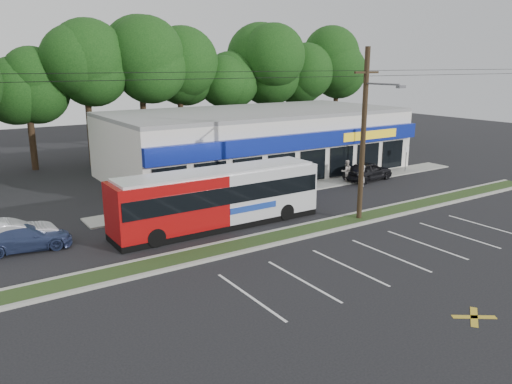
{
  "coord_description": "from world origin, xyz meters",
  "views": [
    {
      "loc": [
        -17.87,
        -19.48,
        9.03
      ],
      "look_at": [
        -1.76,
        5.0,
        1.52
      ],
      "focal_mm": 35.0,
      "sensor_mm": 36.0,
      "label": 1
    }
  ],
  "objects": [
    {
      "name": "pedestrian_a",
      "position": [
        9.0,
        6.79,
        0.85
      ],
      "size": [
        0.71,
        0.56,
        1.71
      ],
      "primitive_type": "imported",
      "rotation": [
        0.0,
        0.0,
        3.41
      ],
      "color": "beige",
      "rests_on": "ground"
    },
    {
      "name": "sign_post",
      "position": [
        16.0,
        8.57,
        1.56
      ],
      "size": [
        0.45,
        0.1,
        2.23
      ],
      "color": "#59595E",
      "rests_on": "ground"
    },
    {
      "name": "grass_strip",
      "position": [
        0.0,
        1.0,
        0.06
      ],
      "size": [
        40.0,
        1.6,
        0.12
      ],
      "primitive_type": "cube",
      "color": "#1B3114",
      "rests_on": "ground"
    },
    {
      "name": "ground",
      "position": [
        0.0,
        0.0,
        0.0
      ],
      "size": [
        120.0,
        120.0,
        0.0
      ],
      "primitive_type": "plane",
      "color": "black",
      "rests_on": "ground"
    },
    {
      "name": "curb_south",
      "position": [
        0.0,
        0.15,
        0.07
      ],
      "size": [
        40.0,
        0.25,
        0.14
      ],
      "primitive_type": "cube",
      "color": "#9E9E93",
      "rests_on": "ground"
    },
    {
      "name": "car_dark",
      "position": [
        11.08,
        8.2,
        0.76
      ],
      "size": [
        4.6,
        2.16,
        1.52
      ],
      "primitive_type": "imported",
      "rotation": [
        0.0,
        0.0,
        1.65
      ],
      "color": "black",
      "rests_on": "ground"
    },
    {
      "name": "car_silver",
      "position": [
        -15.2,
        6.99,
        0.76
      ],
      "size": [
        4.67,
        1.79,
        1.52
      ],
      "primitive_type": "imported",
      "rotation": [
        0.0,
        0.0,
        1.61
      ],
      "color": "#B7B8BF",
      "rests_on": "ground"
    },
    {
      "name": "curb_north",
      "position": [
        0.0,
        1.85,
        0.07
      ],
      "size": [
        40.0,
        0.25,
        0.14
      ],
      "primitive_type": "cube",
      "color": "#9E9E93",
      "rests_on": "ground"
    },
    {
      "name": "metrobus",
      "position": [
        -4.63,
        4.5,
        1.76
      ],
      "size": [
        12.39,
        2.66,
        3.33
      ],
      "rotation": [
        0.0,
        0.0,
        0.0
      ],
      "color": "#9D0C0C",
      "rests_on": "ground"
    },
    {
      "name": "car_blue",
      "position": [
        -14.57,
        6.52,
        0.64
      ],
      "size": [
        4.61,
        2.42,
        1.27
      ],
      "primitive_type": "imported",
      "rotation": [
        0.0,
        0.0,
        1.42
      ],
      "color": "navy",
      "rests_on": "ground"
    },
    {
      "name": "utility_pole",
      "position": [
        2.83,
        0.93,
        5.41
      ],
      "size": [
        50.0,
        2.77,
        10.0
      ],
      "color": "black",
      "rests_on": "ground"
    },
    {
      "name": "tree_line",
      "position": [
        4.0,
        26.0,
        8.42
      ],
      "size": [
        46.76,
        6.76,
        11.83
      ],
      "color": "black",
      "rests_on": "ground"
    },
    {
      "name": "sidewalk",
      "position": [
        5.0,
        9.0,
        0.05
      ],
      "size": [
        32.0,
        2.2,
        0.1
      ],
      "primitive_type": "cube",
      "color": "#9E9E93",
      "rests_on": "ground"
    },
    {
      "name": "strip_mall",
      "position": [
        5.5,
        15.91,
        2.65
      ],
      "size": [
        25.0,
        12.55,
        5.3
      ],
      "color": "silver",
      "rests_on": "ground"
    },
    {
      "name": "lamp_post",
      "position": [
        11.0,
        8.8,
        2.67
      ],
      "size": [
        0.3,
        0.3,
        4.25
      ],
      "color": "black",
      "rests_on": "ground"
    },
    {
      "name": "pedestrian_b",
      "position": [
        9.0,
        8.5,
        0.91
      ],
      "size": [
        1.03,
        0.89,
        1.82
      ],
      "primitive_type": "imported",
      "rotation": [
        0.0,
        0.0,
        2.88
      ],
      "color": "beige",
      "rests_on": "ground"
    }
  ]
}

